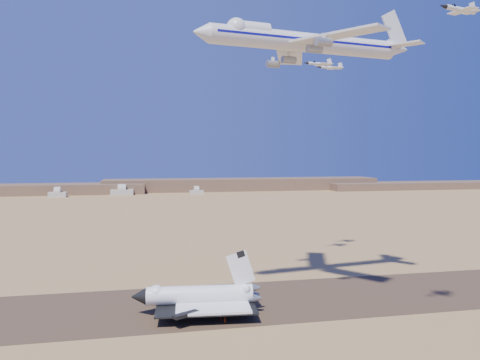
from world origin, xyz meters
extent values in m
plane|color=#AA854B|center=(0.00, 0.00, 0.00)|extent=(1200.00, 1200.00, 0.00)
cube|color=#493524|center=(0.00, 0.00, 0.03)|extent=(600.00, 50.00, 0.06)
cube|color=brown|center=(-220.00, 520.00, 7.00)|extent=(380.00, 60.00, 14.00)
cube|color=brown|center=(120.00, 540.00, 9.00)|extent=(420.00, 60.00, 18.00)
cube|color=brown|center=(400.00, 510.00, 5.50)|extent=(300.00, 60.00, 11.00)
cube|color=beige|center=(-140.00, 470.00, 3.25)|extent=(22.00, 14.00, 6.50)
cube|color=beige|center=(-60.00, 485.00, 3.75)|extent=(30.00, 15.00, 7.50)
cube|color=beige|center=(40.00, 475.00, 2.75)|extent=(19.00, 12.50, 5.50)
cylinder|color=white|center=(-13.90, -9.30, 6.62)|extent=(35.71, 9.35, 6.18)
cone|color=black|center=(-33.90, -7.48, 6.62)|extent=(5.47, 6.29, 5.87)
sphere|color=white|center=(-28.18, -8.00, 7.50)|extent=(5.74, 5.74, 5.74)
cube|color=white|center=(-9.51, -9.70, 4.08)|extent=(26.56, 28.56, 0.99)
cube|color=black|center=(-11.71, -9.50, 3.58)|extent=(35.35, 29.36, 0.55)
cube|color=white|center=(0.38, -10.60, 15.22)|extent=(10.25, 1.69, 12.71)
cylinder|color=gray|center=(-28.18, -8.00, 1.76)|extent=(0.40, 0.40, 3.53)
cylinder|color=black|center=(-28.18, -8.00, 0.61)|extent=(1.25, 0.60, 1.21)
cylinder|color=gray|center=(-7.81, -15.39, 1.76)|extent=(0.40, 0.40, 3.53)
cylinder|color=black|center=(-7.81, -15.39, 0.61)|extent=(1.25, 0.60, 1.21)
cylinder|color=gray|center=(-6.81, -4.41, 1.76)|extent=(0.40, 0.40, 3.53)
cylinder|color=black|center=(-6.81, -4.41, 0.61)|extent=(1.25, 0.60, 1.21)
cylinder|color=silver|center=(25.41, -5.17, 94.27)|extent=(72.49, 17.99, 6.81)
cone|color=silver|center=(-12.93, -11.22, 94.27)|extent=(6.31, 7.55, 6.81)
sphere|color=silver|center=(-0.85, -9.32, 96.72)|extent=(7.02, 7.02, 7.02)
cube|color=silver|center=(30.16, -21.65, 93.00)|extent=(26.83, 31.25, 0.74)
cube|color=silver|center=(24.86, 11.96, 93.00)|extent=(19.45, 33.28, 0.74)
cube|color=silver|center=(64.30, -6.04, 95.34)|extent=(11.90, 12.77, 0.53)
cube|color=silver|center=(62.15, 7.62, 95.34)|extent=(9.66, 13.02, 0.53)
cube|color=silver|center=(63.22, 0.79, 102.25)|extent=(12.09, 2.62, 15.20)
cylinder|color=gray|center=(24.80, -14.96, 89.81)|extent=(5.68, 3.56, 2.76)
cylinder|color=gray|center=(24.19, -24.74, 89.81)|extent=(5.68, 3.56, 2.76)
cylinder|color=gray|center=(21.82, 3.95, 89.81)|extent=(5.68, 3.56, 2.76)
cylinder|color=gray|center=(18.23, 13.07, 89.81)|extent=(5.68, 3.56, 2.76)
imported|color=#F24E0E|center=(-5.90, -15.74, 0.96)|extent=(0.56, 0.73, 1.79)
imported|color=#F24E0E|center=(-6.85, -20.21, 0.92)|extent=(0.89, 0.95, 1.71)
imported|color=#F24E0E|center=(-7.70, -16.78, 0.84)|extent=(1.03, 0.85, 1.56)
cylinder|color=silver|center=(49.84, -55.48, 92.27)|extent=(10.77, 3.99, 1.26)
cone|color=black|center=(43.57, -57.15, 92.27)|extent=(2.56, 1.73, 1.17)
sphere|color=black|center=(47.23, -56.18, 92.72)|extent=(1.26, 1.26, 1.26)
cube|color=silver|center=(50.71, -55.25, 92.09)|extent=(4.90, 7.78, 0.23)
cube|color=silver|center=(54.19, -54.33, 92.27)|extent=(3.07, 4.86, 0.18)
cube|color=silver|center=(54.37, -54.28, 93.53)|extent=(2.69, 0.92, 3.05)
cylinder|color=silver|center=(49.40, 43.15, 96.83)|extent=(11.89, 2.65, 1.38)
cone|color=black|center=(42.35, 42.38, 96.83)|extent=(2.68, 1.55, 1.28)
sphere|color=black|center=(46.47, 42.83, 97.32)|extent=(1.38, 1.38, 1.38)
cube|color=silver|center=(50.38, 43.26, 96.63)|extent=(4.28, 8.20, 0.25)
cube|color=silver|center=(54.29, 43.68, 96.83)|extent=(2.69, 5.13, 0.20)
cube|color=silver|center=(54.49, 43.70, 98.21)|extent=(2.99, 0.57, 3.33)
cylinder|color=silver|center=(60.04, 54.55, 97.54)|extent=(11.49, 2.17, 1.33)
cone|color=black|center=(53.20, 54.05, 97.54)|extent=(2.56, 1.42, 1.24)
sphere|color=black|center=(57.19, 54.34, 98.02)|extent=(1.33, 1.33, 1.33)
cube|color=silver|center=(60.99, 54.62, 97.35)|extent=(3.88, 7.84, 0.24)
cube|color=silver|center=(64.78, 54.90, 97.54)|extent=(2.44, 4.90, 0.19)
cube|color=silver|center=(64.97, 54.92, 98.88)|extent=(2.89, 0.45, 3.22)
camera|label=1|loc=(-32.22, -165.73, 54.12)|focal=35.00mm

